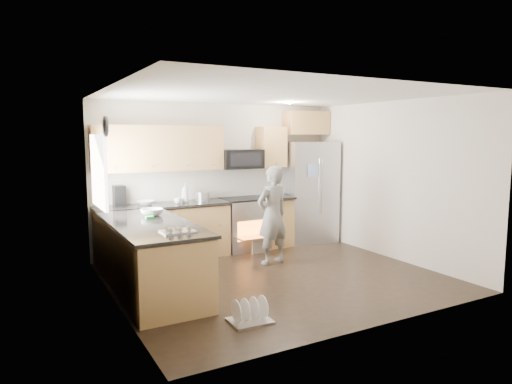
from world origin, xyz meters
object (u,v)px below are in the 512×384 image
refrigerator (309,192)px  dish_rack (250,315)px  stove_range (244,212)px  person (272,215)px

refrigerator → dish_rack: (-2.85, -2.95, -0.89)m
stove_range → person: (-0.02, -1.05, 0.11)m
refrigerator → dish_rack: 4.20m
person → refrigerator: bearing=-153.9°
person → dish_rack: (-1.41, -1.89, -0.71)m
refrigerator → person: 1.80m
refrigerator → person: size_ratio=1.23×
refrigerator → dish_rack: size_ratio=4.22×
dish_rack → person: bearing=53.4°
stove_range → dish_rack: bearing=-116.0°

